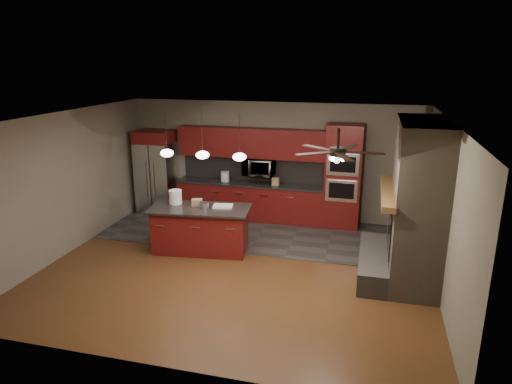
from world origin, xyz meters
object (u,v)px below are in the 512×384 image
(refrigerator, at_px, (157,172))
(cardboard_box, at_px, (197,202))
(kitchen_island, at_px, (200,229))
(counter_bucket, at_px, (225,176))
(oven_tower, at_px, (343,177))
(counter_box, at_px, (276,181))
(paint_tray, at_px, (223,206))
(microwave, at_px, (259,167))
(white_bucket, at_px, (175,197))
(paint_can, at_px, (204,206))

(refrigerator, relative_size, cardboard_box, 9.96)
(kitchen_island, bearing_deg, counter_bucket, 87.88)
(oven_tower, xyz_separation_m, kitchen_island, (-2.64, -2.14, -0.73))
(oven_tower, distance_m, kitchen_island, 3.47)
(cardboard_box, xyz_separation_m, counter_box, (1.20, 1.97, 0.00))
(oven_tower, bearing_deg, paint_tray, -138.19)
(cardboard_box, bearing_deg, microwave, 50.07)
(refrigerator, xyz_separation_m, counter_bucket, (1.77, 0.08, -0.02))
(white_bucket, relative_size, paint_tray, 0.73)
(refrigerator, height_order, white_bucket, refrigerator)
(microwave, relative_size, paint_can, 3.93)
(cardboard_box, bearing_deg, kitchen_island, -69.75)
(paint_tray, distance_m, cardboard_box, 0.54)
(counter_box, bearing_deg, refrigerator, -178.48)
(cardboard_box, bearing_deg, paint_tray, -15.59)
(microwave, relative_size, cardboard_box, 3.50)
(white_bucket, bearing_deg, microwave, 58.82)
(paint_tray, bearing_deg, counter_bucket, 97.00)
(refrigerator, height_order, counter_bucket, refrigerator)
(paint_tray, bearing_deg, kitchen_island, -169.69)
(counter_box, bearing_deg, oven_tower, 2.51)
(kitchen_island, height_order, cardboard_box, cardboard_box)
(counter_box, bearing_deg, cardboard_box, -120.34)
(kitchen_island, bearing_deg, oven_tower, 32.28)
(refrigerator, bearing_deg, counter_box, 0.59)
(microwave, relative_size, paint_tray, 1.90)
(refrigerator, distance_m, counter_box, 3.04)
(kitchen_island, distance_m, white_bucket, 0.84)
(refrigerator, distance_m, kitchen_island, 2.89)
(oven_tower, height_order, paint_tray, oven_tower)
(white_bucket, distance_m, counter_bucket, 2.04)
(microwave, xyz_separation_m, refrigerator, (-2.61, -0.13, -0.26))
(white_bucket, relative_size, paint_can, 1.51)
(white_bucket, relative_size, cardboard_box, 1.35)
(paint_tray, xyz_separation_m, counter_box, (0.66, 1.93, 0.05))
(microwave, xyz_separation_m, paint_can, (-0.57, -2.22, -0.32))
(refrigerator, height_order, cardboard_box, refrigerator)
(counter_bucket, xyz_separation_m, counter_box, (1.27, -0.05, -0.03))
(microwave, distance_m, white_bucket, 2.41)
(paint_can, relative_size, counter_bucket, 0.78)
(refrigerator, bearing_deg, oven_tower, 0.92)
(microwave, height_order, refrigerator, refrigerator)
(refrigerator, xyz_separation_m, cardboard_box, (1.84, -1.94, -0.06))
(counter_bucket, height_order, counter_box, counter_bucket)
(oven_tower, relative_size, microwave, 3.25)
(white_bucket, height_order, cardboard_box, white_bucket)
(oven_tower, distance_m, counter_box, 1.56)
(microwave, distance_m, counter_bucket, 0.88)
(refrigerator, xyz_separation_m, kitchen_island, (1.94, -2.06, -0.58))
(white_bucket, bearing_deg, counter_box, 49.44)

